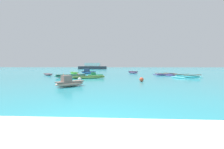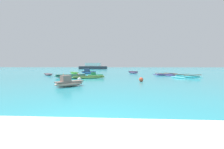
{
  "view_description": "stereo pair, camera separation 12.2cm",
  "coord_description": "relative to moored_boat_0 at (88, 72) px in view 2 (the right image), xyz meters",
  "views": [
    {
      "loc": [
        0.99,
        -3.26,
        1.66
      ],
      "look_at": [
        -0.25,
        19.47,
        0.25
      ],
      "focal_mm": 24.0,
      "sensor_mm": 36.0,
      "label": 1
    },
    {
      "loc": [
        1.11,
        -3.26,
        1.66
      ],
      "look_at": [
        -0.25,
        19.47,
        0.25
      ],
      "focal_mm": 24.0,
      "sensor_mm": 36.0,
      "label": 2
    }
  ],
  "objects": [
    {
      "name": "mooring_buoy_0",
      "position": [
        2.02,
        -13.61,
        -0.17
      ],
      "size": [
        0.37,
        0.37,
        0.37
      ],
      "color": "white",
      "rests_on": "ground_plane"
    },
    {
      "name": "mooring_buoy_2",
      "position": [
        0.37,
        -12.97,
        -0.12
      ],
      "size": [
        0.46,
        0.46,
        0.46
      ],
      "color": "orange",
      "rests_on": "ground_plane"
    },
    {
      "name": "ground_plane",
      "position": [
        5.32,
        -25.93,
        -0.35
      ],
      "size": [
        240.0,
        240.0,
        0.0
      ],
      "color": "teal"
    },
    {
      "name": "moored_boat_4",
      "position": [
        2.37,
        -17.83,
        -0.04
      ],
      "size": [
        2.14,
        2.18,
        0.89
      ],
      "rotation": [
        0.0,
        0.0,
        0.8
      ],
      "color": "#DCA896",
      "rests_on": "ground_plane"
    },
    {
      "name": "moored_boat_1",
      "position": [
        13.82,
        -4.14,
        -0.18
      ],
      "size": [
        4.05,
        4.23,
        0.37
      ],
      "rotation": [
        0.0,
        0.0,
        0.44
      ],
      "color": "#9E78CC",
      "rests_on": "ground_plane"
    },
    {
      "name": "moored_boat_2",
      "position": [
        8.92,
        1.31,
        -0.09
      ],
      "size": [
        2.09,
        1.92,
        0.46
      ],
      "rotation": [
        0.0,
        0.0,
        -0.71
      ],
      "color": "#9D5C8E",
      "rests_on": "ground_plane"
    },
    {
      "name": "moored_boat_6",
      "position": [
        15.28,
        -8.6,
        -0.16
      ],
      "size": [
        4.47,
        4.0,
        0.43
      ],
      "rotation": [
        0.0,
        0.0,
        -1.01
      ],
      "color": "#5BD3DC",
      "rests_on": "ground_plane"
    },
    {
      "name": "moored_boat_0",
      "position": [
        0.0,
        0.0,
        0.0
      ],
      "size": [
        3.18,
        1.78,
        0.99
      ],
      "rotation": [
        0.0,
        0.0,
        -0.33
      ],
      "color": "#3A66A7",
      "rests_on": "ground_plane"
    },
    {
      "name": "moored_boat_5",
      "position": [
        -0.29,
        -9.55,
        -0.12
      ],
      "size": [
        4.1,
        4.57,
        0.5
      ],
      "rotation": [
        0.0,
        0.0,
        0.38
      ],
      "color": "#348D72",
      "rests_on": "ground_plane"
    },
    {
      "name": "moored_boat_7",
      "position": [
        2.59,
        -7.14,
        -0.14
      ],
      "size": [
        2.42,
        1.28,
        0.6
      ],
      "rotation": [
        0.0,
        0.0,
        0.34
      ],
      "color": "#3CE46E",
      "rests_on": "ground_plane"
    },
    {
      "name": "mooring_buoy_1",
      "position": [
        8.48,
        -13.93,
        -0.13
      ],
      "size": [
        0.44,
        0.44,
        0.44
      ],
      "color": "#E54C2D",
      "rests_on": "ground_plane"
    },
    {
      "name": "distant_ferry",
      "position": [
        -5.74,
        35.57,
        0.74
      ],
      "size": [
        12.12,
        2.67,
        2.67
      ],
      "color": "#2D333D",
      "rests_on": "ground_plane"
    },
    {
      "name": "moored_boat_8",
      "position": [
        -1.78,
        -3.39,
        -0.09
      ],
      "size": [
        2.71,
        3.83,
        0.46
      ],
      "rotation": [
        0.0,
        0.0,
        -1.04
      ],
      "color": "#59E03F",
      "rests_on": "ground_plane"
    },
    {
      "name": "moored_boat_3",
      "position": [
        2.39,
        -10.71,
        -0.16
      ],
      "size": [
        4.12,
        1.68,
        0.34
      ],
      "rotation": [
        0.0,
        0.0,
        0.28
      ],
      "color": "#A2C65C",
      "rests_on": "ground_plane"
    },
    {
      "name": "moored_boat_9",
      "position": [
        -5.36,
        -5.63,
        -0.17
      ],
      "size": [
        2.16,
        1.87,
        0.32
      ],
      "rotation": [
        0.0,
        0.0,
        -0.66
      ],
      "color": "#B67481",
      "rests_on": "ground_plane"
    }
  ]
}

